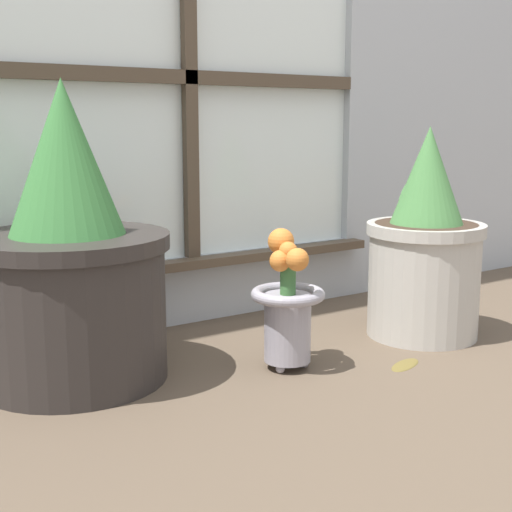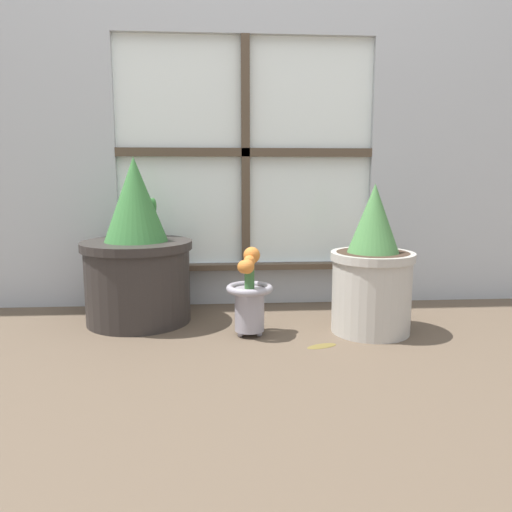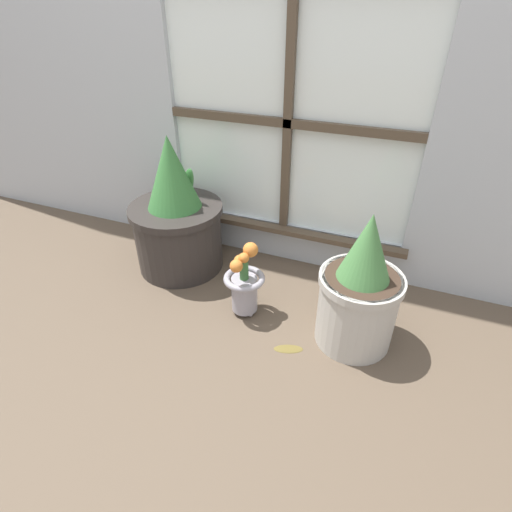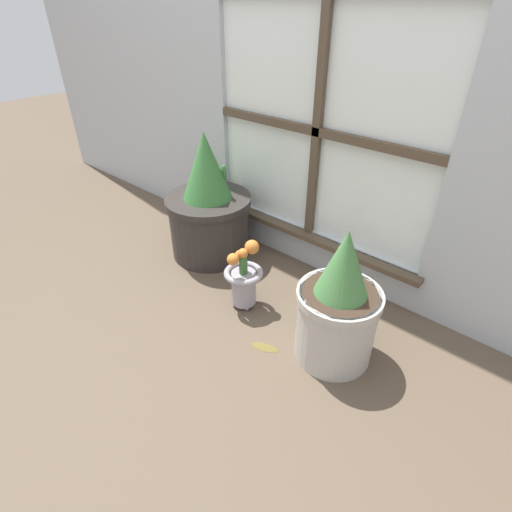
{
  "view_description": "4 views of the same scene",
  "coord_description": "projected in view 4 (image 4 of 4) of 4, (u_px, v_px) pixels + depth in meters",
  "views": [
    {
      "loc": [
        -0.92,
        -1.12,
        0.55
      ],
      "look_at": [
        -0.05,
        0.18,
        0.25
      ],
      "focal_mm": 50.0,
      "sensor_mm": 36.0,
      "label": 1
    },
    {
      "loc": [
        -0.11,
        -1.59,
        0.57
      ],
      "look_at": [
        0.02,
        0.18,
        0.28
      ],
      "focal_mm": 35.0,
      "sensor_mm": 36.0,
      "label": 2
    },
    {
      "loc": [
        0.5,
        -1.04,
        1.11
      ],
      "look_at": [
        0.02,
        0.15,
        0.26
      ],
      "focal_mm": 28.0,
      "sensor_mm": 36.0,
      "label": 3
    },
    {
      "loc": [
        0.92,
        -0.86,
        1.14
      ],
      "look_at": [
        0.01,
        0.17,
        0.23
      ],
      "focal_mm": 28.0,
      "sensor_mm": 36.0,
      "label": 4
    }
  ],
  "objects": [
    {
      "name": "ground_plane",
      "position": [
        228.0,
        319.0,
        1.67
      ],
      "size": [
        10.0,
        10.0,
        0.0
      ],
      "primitive_type": "plane",
      "color": "brown"
    },
    {
      "name": "potted_plant_left",
      "position": [
        209.0,
        210.0,
        1.97
      ],
      "size": [
        0.42,
        0.42,
        0.63
      ],
      "color": "#2D2826",
      "rests_on": "ground_plane"
    },
    {
      "name": "potted_plant_right",
      "position": [
        338.0,
        308.0,
        1.39
      ],
      "size": [
        0.3,
        0.3,
        0.54
      ],
      "color": "#B7B2A8",
      "rests_on": "ground_plane"
    },
    {
      "name": "flower_vase",
      "position": [
        244.0,
        278.0,
        1.67
      ],
      "size": [
        0.16,
        0.16,
        0.31
      ],
      "color": "#99939E",
      "rests_on": "ground_plane"
    },
    {
      "name": "fallen_leaf",
      "position": [
        265.0,
        347.0,
        1.54
      ],
      "size": [
        0.12,
        0.08,
        0.01
      ],
      "color": "brown",
      "rests_on": "ground_plane"
    }
  ]
}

